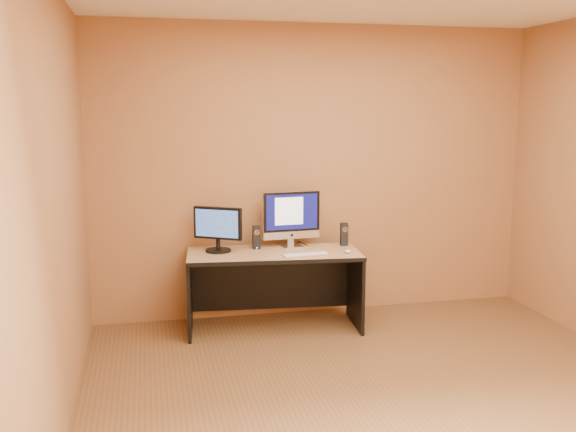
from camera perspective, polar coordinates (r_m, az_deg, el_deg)
The scene contains 11 objects.
floor at distance 4.30m, azimuth 9.50°, elevation -16.30°, with size 4.00×4.00×0.00m, color brown.
walls at distance 3.92m, azimuth 10.03°, elevation 1.08°, with size 4.00×4.00×2.60m, color #98663D, non-canonical shape.
desk at distance 5.49m, azimuth -1.26°, elevation -6.64°, with size 1.45×0.63×0.67m, color tan, non-canonical shape.
imac at distance 5.57m, azimuth 0.37°, elevation -0.24°, with size 0.52×0.19×0.50m, color #B1B1B5, non-canonical shape.
second_monitor at distance 5.42m, azimuth -6.25°, elevation -1.20°, with size 0.43×0.22×0.38m, color black, non-canonical shape.
speaker_left at distance 5.52m, azimuth -2.83°, elevation -1.91°, with size 0.06×0.07×0.20m, color black, non-canonical shape.
speaker_right at distance 5.67m, azimuth 5.01°, elevation -1.62°, with size 0.06×0.07×0.20m, color black, non-canonical shape.
keyboard at distance 5.28m, azimuth 1.58°, elevation -3.46°, with size 0.39×0.10×0.02m, color silver.
mouse at distance 5.40m, azimuth 5.33°, elevation -3.12°, with size 0.05×0.09×0.03m, color silver.
cable_a at distance 5.73m, azimuth 1.30°, elevation -2.44°, with size 0.01×0.01×0.20m, color black.
cable_b at distance 5.72m, azimuth 0.73°, elevation -2.47°, with size 0.01×0.01×0.16m, color black.
Camera 1 is at (-1.49, -3.58, 1.87)m, focal length 40.00 mm.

